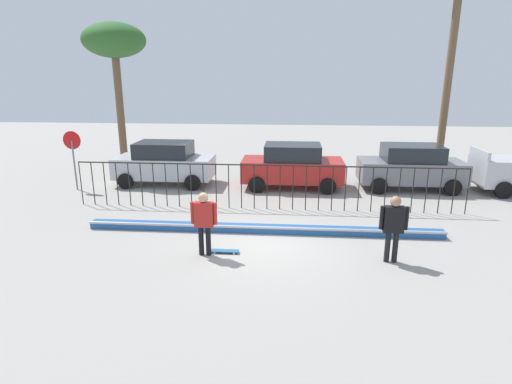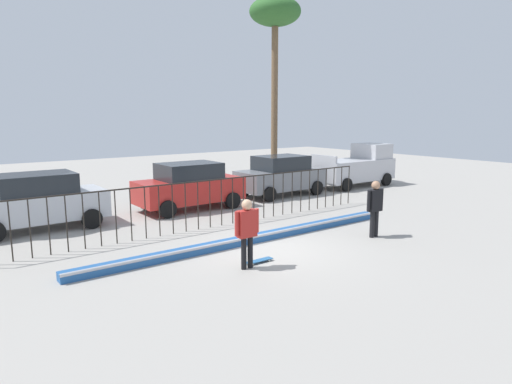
% 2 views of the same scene
% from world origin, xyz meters
% --- Properties ---
extents(ground_plane, '(60.00, 60.00, 0.00)m').
position_xyz_m(ground_plane, '(0.00, 0.00, 0.00)').
color(ground_plane, '#9E9991').
extents(bowl_coping_ledge, '(11.00, 0.40, 0.27)m').
position_xyz_m(bowl_coping_ledge, '(0.00, 0.86, 0.12)').
color(bowl_coping_ledge, '#235699').
rests_on(bowl_coping_ledge, ground).
extents(perimeter_fence, '(14.04, 0.04, 1.65)m').
position_xyz_m(perimeter_fence, '(0.00, 3.22, 1.03)').
color(perimeter_fence, black).
rests_on(perimeter_fence, ground).
extents(skateboarder, '(0.71, 0.27, 1.77)m').
position_xyz_m(skateboarder, '(-1.44, -0.93, 1.06)').
color(skateboarder, black).
rests_on(skateboarder, ground).
extents(skateboard, '(0.80, 0.20, 0.07)m').
position_xyz_m(skateboard, '(-0.94, -0.77, 0.06)').
color(skateboard, '#26598C').
rests_on(skateboard, ground).
extents(camera_operator, '(0.73, 0.27, 1.80)m').
position_xyz_m(camera_operator, '(3.49, -0.95, 1.08)').
color(camera_operator, black).
rests_on(camera_operator, ground).
extents(parked_car_silver, '(4.30, 2.12, 1.90)m').
position_xyz_m(parked_car_silver, '(-4.76, 6.45, 0.97)').
color(parked_car_silver, '#B7BABF').
rests_on(parked_car_silver, ground).
extents(parked_car_red, '(4.30, 2.12, 1.90)m').
position_xyz_m(parked_car_red, '(0.91, 6.32, 0.97)').
color(parked_car_red, '#B2231E').
rests_on(parked_car_red, ground).
extents(parked_car_gray, '(4.30, 2.12, 1.90)m').
position_xyz_m(parked_car_gray, '(5.94, 6.53, 0.97)').
color(parked_car_gray, slate).
rests_on(parked_car_gray, ground).
extents(stop_sign, '(0.76, 0.07, 2.50)m').
position_xyz_m(stop_sign, '(-8.27, 5.22, 1.62)').
color(stop_sign, slate).
rests_on(stop_sign, ground).
extents(palm_tree_short, '(2.91, 2.91, 7.10)m').
position_xyz_m(palm_tree_short, '(-7.48, 8.57, 6.12)').
color(palm_tree_short, brown).
rests_on(palm_tree_short, ground).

